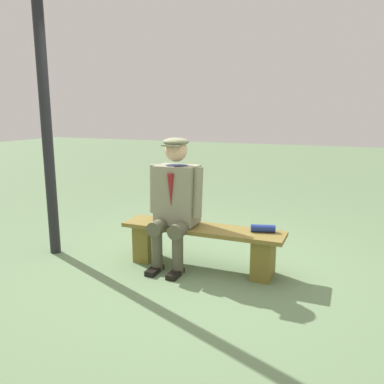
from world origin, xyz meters
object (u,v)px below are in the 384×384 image
lamp_post (43,84)px  bench (202,242)px  rolled_magazine (263,228)px  seated_man (175,198)px

lamp_post → bench: bearing=-172.5°
rolled_magazine → lamp_post: 2.68m
seated_man → lamp_post: size_ratio=0.41×
seated_man → rolled_magazine: seated_man is taller
seated_man → lamp_post: lamp_post is taller
bench → lamp_post: (1.69, 0.22, 1.57)m
bench → rolled_magazine: bearing=-173.6°
rolled_magazine → lamp_post: size_ratio=0.07×
bench → lamp_post: bearing=7.5°
bench → rolled_magazine: size_ratio=7.11×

